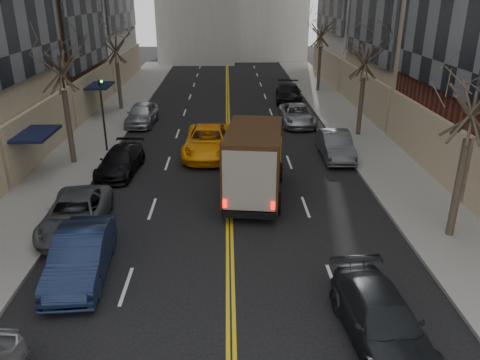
% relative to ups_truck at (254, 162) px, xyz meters
% --- Properties ---
extents(sidewalk_left, '(4.00, 66.00, 0.15)m').
position_rel_ups_truck_xyz_m(sidewalk_left, '(-10.20, 11.75, -1.69)').
color(sidewalk_left, slate).
rests_on(sidewalk_left, ground).
extents(sidewalk_right, '(4.00, 66.00, 0.15)m').
position_rel_ups_truck_xyz_m(sidewalk_right, '(7.80, 11.75, -1.69)').
color(sidewalk_right, slate).
rests_on(sidewalk_right, ground).
extents(tree_lf_mid, '(3.20, 3.20, 8.91)m').
position_rel_ups_truck_xyz_m(tree_lf_mid, '(-10.00, 4.75, 4.84)').
color(tree_lf_mid, '#382D23').
rests_on(tree_lf_mid, sidewalk_left).
extents(tree_lf_far, '(3.20, 3.20, 8.12)m').
position_rel_ups_truck_xyz_m(tree_lf_far, '(-10.00, 17.75, 4.26)').
color(tree_lf_far, '#382D23').
rests_on(tree_lf_far, sidewalk_left).
extents(tree_rt_near, '(3.20, 3.20, 8.71)m').
position_rel_ups_truck_xyz_m(tree_rt_near, '(7.60, -4.25, 4.69)').
color(tree_rt_near, '#382D23').
rests_on(tree_rt_near, sidewalk_right).
extents(tree_rt_mid, '(3.20, 3.20, 8.32)m').
position_rel_ups_truck_xyz_m(tree_rt_mid, '(7.60, 9.75, 4.41)').
color(tree_rt_mid, '#382D23').
rests_on(tree_rt_mid, sidewalk_right).
extents(tree_rt_far, '(3.20, 3.20, 9.11)m').
position_rel_ups_truck_xyz_m(tree_rt_far, '(7.60, 24.75, 4.98)').
color(tree_rt_far, '#382D23').
rests_on(tree_rt_far, sidewalk_right).
extents(traffic_signal, '(0.29, 0.26, 4.70)m').
position_rel_ups_truck_xyz_m(traffic_signal, '(-8.60, 6.75, 1.06)').
color(traffic_signal, black).
rests_on(traffic_signal, sidewalk_left).
extents(ups_truck, '(3.22, 6.63, 3.50)m').
position_rel_ups_truck_xyz_m(ups_truck, '(0.00, 0.00, 0.00)').
color(ups_truck, black).
rests_on(ups_truck, ground).
extents(observer_sedan, '(2.35, 4.96, 1.40)m').
position_rel_ups_truck_xyz_m(observer_sedan, '(3.00, -10.07, -1.06)').
color(observer_sedan, black).
rests_on(observer_sedan, ground).
extents(taxi, '(2.94, 6.04, 1.66)m').
position_rel_ups_truck_xyz_m(taxi, '(-2.42, 6.25, -0.93)').
color(taxi, '#F89D0A').
rests_on(taxi, ground).
extents(pedestrian, '(0.64, 0.80, 1.91)m').
position_rel_ups_truck_xyz_m(pedestrian, '(-0.37, 1.12, -0.81)').
color(pedestrian, black).
rests_on(pedestrian, ground).
extents(parked_lf_b, '(2.04, 4.97, 1.60)m').
position_rel_ups_truck_xyz_m(parked_lf_b, '(-6.30, -6.55, -0.96)').
color(parked_lf_b, '#101A34').
rests_on(parked_lf_b, ground).
extents(parked_lf_c, '(2.65, 5.22, 1.42)m').
position_rel_ups_truck_xyz_m(parked_lf_c, '(-7.50, -3.13, -1.05)').
color(parked_lf_c, '#4B4E52').
rests_on(parked_lf_c, ground).
extents(parked_lf_d, '(2.24, 4.76, 1.34)m').
position_rel_ups_truck_xyz_m(parked_lf_d, '(-7.03, 3.35, -1.09)').
color(parked_lf_d, black).
rests_on(parked_lf_d, ground).
extents(parked_lf_e, '(2.14, 4.80, 1.60)m').
position_rel_ups_truck_xyz_m(parked_lf_e, '(-7.50, 13.19, -0.96)').
color(parked_lf_e, '#9FA2A6').
rests_on(parked_lf_e, ground).
extents(parked_rt_a, '(1.75, 4.72, 1.54)m').
position_rel_ups_truck_xyz_m(parked_rt_a, '(5.10, 5.48, -0.99)').
color(parked_rt_a, '#44474B').
rests_on(parked_rt_a, ground).
extents(parked_rt_b, '(2.46, 5.19, 1.43)m').
position_rel_ups_truck_xyz_m(parked_rt_b, '(3.90, 12.95, -1.05)').
color(parked_rt_b, '#95969C').
rests_on(parked_rt_b, ground).
extents(parked_rt_c, '(2.68, 5.59, 1.57)m').
position_rel_ups_truck_xyz_m(parked_rt_c, '(4.18, 20.35, -0.98)').
color(parked_rt_c, black).
rests_on(parked_rt_c, ground).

